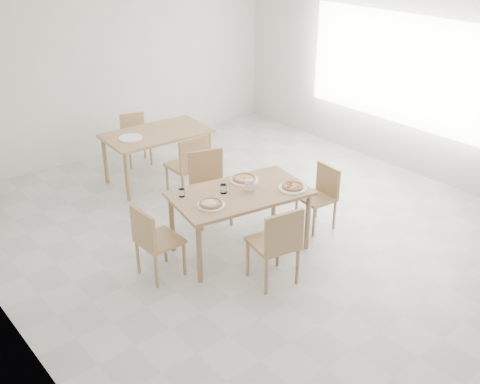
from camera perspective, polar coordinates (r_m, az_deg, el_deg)
room at (r=8.78m, az=15.60°, el=11.98°), size 7.28×7.00×7.00m
main_table at (r=6.33m, az=0.00°, el=-0.65°), size 1.66×1.13×0.75m
chair_south at (r=5.81m, az=3.82°, el=-5.00°), size 0.52×0.52×0.91m
chair_north at (r=7.08m, az=-3.18°, el=1.08°), size 0.56×0.56×0.91m
chair_west at (r=5.99m, az=-8.83°, el=-4.64°), size 0.43×0.43×0.85m
chair_east at (r=7.01m, az=8.23°, el=-0.04°), size 0.43×0.43×0.80m
plate_margherita at (r=6.56m, az=0.43°, el=1.22°), size 0.34×0.34×0.02m
plate_mushroom at (r=6.00m, az=-2.97°, el=-1.33°), size 0.31×0.31×0.02m
plate_pepperoni at (r=6.39m, az=5.36°, el=0.40°), size 0.33×0.33×0.02m
pizza_margherita at (r=6.55m, az=0.43°, el=1.40°), size 0.34×0.34×0.03m
pizza_mushroom at (r=5.99m, az=-2.97°, el=-1.14°), size 0.27×0.27×0.03m
pizza_pepperoni at (r=6.38m, az=5.37°, el=0.59°), size 0.25×0.25×0.03m
tumbler_a at (r=6.25m, az=-1.70°, el=0.31°), size 0.08×0.08×0.10m
tumbler_b at (r=6.21m, az=-5.94°, el=-0.08°), size 0.07×0.07×0.09m
napkin_holder at (r=6.30m, az=0.96°, el=0.65°), size 0.13×0.11×0.13m
fork_a at (r=6.34m, az=-1.25°, el=0.22°), size 0.08×0.17×0.01m
fork_b at (r=6.39m, az=2.11°, el=0.45°), size 0.04×0.17×0.01m
second_table at (r=8.18m, az=-8.45°, el=5.49°), size 1.53×0.94×0.75m
chair_back_s at (r=7.60m, az=-5.14°, el=2.95°), size 0.46×0.46×0.93m
chair_back_n at (r=8.96m, az=-10.63°, el=5.71°), size 0.46×0.46×0.77m
plate_empty at (r=7.97m, az=-11.07°, el=5.42°), size 0.33×0.33×0.02m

